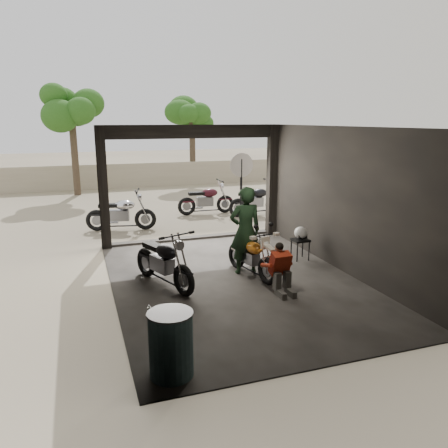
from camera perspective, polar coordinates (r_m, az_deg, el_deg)
ground at (r=9.31m, az=1.42°, el=-7.52°), size 80.00×80.00×0.00m
garage at (r=9.43m, az=0.32°, el=0.88°), size 7.00×7.13×3.20m
boundary_wall at (r=22.52m, az=-11.03°, el=6.30°), size 18.00×0.30×1.20m
tree_left at (r=20.65m, az=-19.40°, el=14.59°), size 2.20×2.20×5.60m
tree_right at (r=22.90m, az=-4.21°, el=14.05°), size 2.20×2.20×5.00m
main_bike at (r=9.48m, az=3.56°, el=-3.77°), size 0.96×1.69×1.06m
left_bike at (r=8.97m, az=-7.93°, el=-4.38°), size 1.34×1.93×1.21m
outside_bike_a at (r=13.71m, az=-13.34°, el=1.73°), size 1.97×1.13×1.25m
outside_bike_b at (r=15.68m, az=-2.35°, el=3.49°), size 1.82×0.78×1.22m
outside_bike_c at (r=15.53m, az=4.21°, el=3.42°), size 1.92×0.96×1.25m
rider at (r=9.52m, az=2.79°, el=-0.89°), size 0.74×0.51×1.95m
mechanic at (r=8.57m, az=7.63°, el=-6.06°), size 0.51×0.68×0.98m
stool at (r=10.70m, az=9.94°, el=-2.36°), size 0.38×0.38×0.52m
helmet at (r=10.69m, az=10.00°, el=-1.13°), size 0.42×0.43×0.30m
oil_drum at (r=5.99m, az=-6.95°, el=-15.44°), size 0.64×0.64×0.91m
sign_post at (r=13.94m, az=2.28°, el=6.16°), size 0.77×0.08×2.32m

